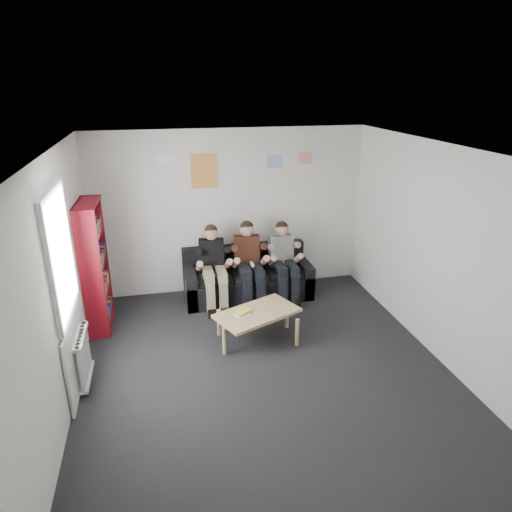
{
  "coord_description": "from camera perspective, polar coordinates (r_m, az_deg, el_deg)",
  "views": [
    {
      "loc": [
        -1.17,
        -4.7,
        3.4
      ],
      "look_at": [
        0.17,
        1.3,
        1.01
      ],
      "focal_mm": 32.0,
      "sensor_mm": 36.0,
      "label": 1
    }
  ],
  "objects": [
    {
      "name": "window",
      "position": [
        5.55,
        -22.38,
        -5.82
      ],
      "size": [
        0.05,
        1.3,
        2.36
      ],
      "color": "white",
      "rests_on": "room_shell"
    },
    {
      "name": "person_left",
      "position": [
        7.21,
        -5.32,
        -1.4
      ],
      "size": [
        0.4,
        0.85,
        1.29
      ],
      "rotation": [
        0.0,
        0.0,
        -0.13
      ],
      "color": "black",
      "rests_on": "sofa"
    },
    {
      "name": "bookshelf",
      "position": [
        6.84,
        -19.4,
        -1.21
      ],
      "size": [
        0.28,
        0.84,
        1.86
      ],
      "rotation": [
        0.0,
        0.0,
        -0.03
      ],
      "color": "maroon",
      "rests_on": "ground"
    },
    {
      "name": "coffee_table",
      "position": [
        6.28,
        0.17,
        -7.41
      ],
      "size": [
        1.11,
        0.61,
        0.44
      ],
      "rotation": [
        0.0,
        0.0,
        0.42
      ],
      "color": "tan",
      "rests_on": "ground"
    },
    {
      "name": "person_middle",
      "position": [
        7.29,
        -0.83,
        -0.97
      ],
      "size": [
        0.41,
        0.88,
        1.31
      ],
      "rotation": [
        0.0,
        0.0,
        -0.11
      ],
      "color": "#532A1B",
      "rests_on": "sofa"
    },
    {
      "name": "poster_sign",
      "position": [
        7.28,
        -11.37,
        11.74
      ],
      "size": [
        0.2,
        0.01,
        0.14
      ],
      "primitive_type": "cube",
      "color": "white",
      "rests_on": "room_shell"
    },
    {
      "name": "game_cases",
      "position": [
        6.19,
        -1.62,
        -7.1
      ],
      "size": [
        0.22,
        0.19,
        0.04
      ],
      "rotation": [
        0.0,
        0.0,
        0.32
      ],
      "color": "white",
      "rests_on": "coffee_table"
    },
    {
      "name": "poster_pink",
      "position": [
        7.68,
        6.05,
        12.13
      ],
      "size": [
        0.22,
        0.01,
        0.18
      ],
      "primitive_type": "cube",
      "color": "#D34294",
      "rests_on": "room_shell"
    },
    {
      "name": "poster_blue",
      "position": [
        7.54,
        2.35,
        11.68
      ],
      "size": [
        0.25,
        0.01,
        0.2
      ],
      "primitive_type": "cube",
      "color": "#4684F1",
      "rests_on": "room_shell"
    },
    {
      "name": "poster_large",
      "position": [
        7.35,
        -6.51,
        10.52
      ],
      "size": [
        0.42,
        0.01,
        0.55
      ],
      "primitive_type": "cube",
      "color": "gold",
      "rests_on": "room_shell"
    },
    {
      "name": "sofa",
      "position": [
        7.61,
        -1.12,
        -2.91
      ],
      "size": [
        2.07,
        0.85,
        0.8
      ],
      "color": "black",
      "rests_on": "ground"
    },
    {
      "name": "room_shell",
      "position": [
        5.26,
        1.23,
        -1.72
      ],
      "size": [
        5.0,
        5.0,
        5.0
      ],
      "color": "black",
      "rests_on": "ground"
    },
    {
      "name": "person_right",
      "position": [
        7.43,
        3.52,
        -0.72
      ],
      "size": [
        0.39,
        0.83,
        1.26
      ],
      "rotation": [
        0.0,
        0.0,
        0.02
      ],
      "color": "silver",
      "rests_on": "sofa"
    },
    {
      "name": "radiator",
      "position": [
        5.86,
        -20.72,
        -11.71
      ],
      "size": [
        0.1,
        0.64,
        0.6
      ],
      "color": "silver",
      "rests_on": "ground"
    }
  ]
}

